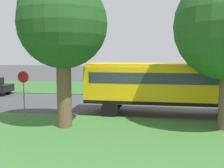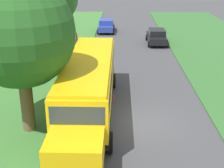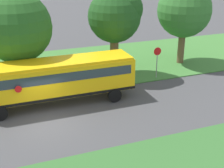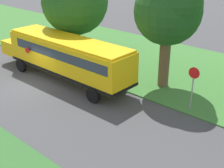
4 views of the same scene
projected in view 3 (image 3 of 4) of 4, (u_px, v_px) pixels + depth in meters
ground_plane at (48, 123)px, 19.67m from camera, size 120.00×120.00×0.00m
grass_verge at (29, 72)px, 28.30m from camera, size 12.00×80.00×0.08m
school_bus at (55, 78)px, 21.67m from camera, size 2.84×12.42×3.16m
oak_tree_beside_bus at (15, 27)px, 22.48m from camera, size 5.18×5.18×7.66m
oak_tree_roadside_mid at (117, 15)px, 25.54m from camera, size 4.38×4.51×7.41m
oak_tree_far_end at (184, 10)px, 28.82m from camera, size 5.01×5.01×7.65m
stop_sign at (157, 59)px, 26.31m from camera, size 0.08×0.68×2.74m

